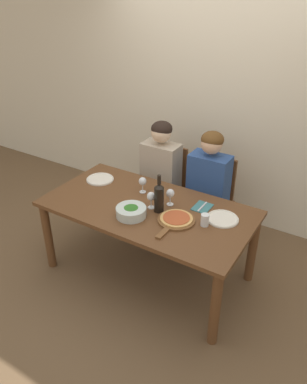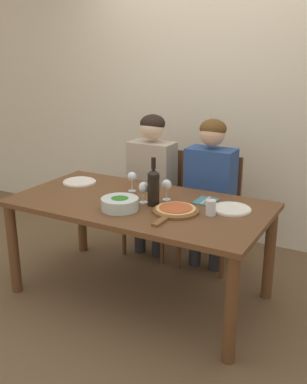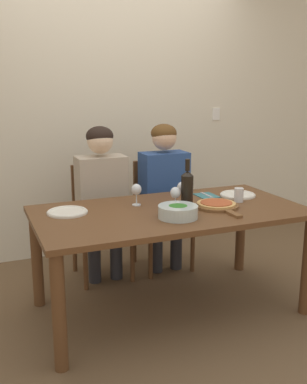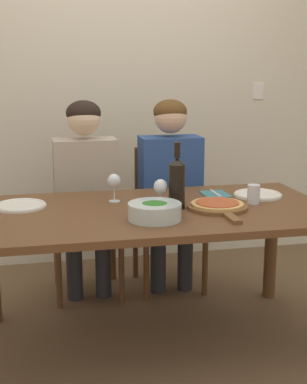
{
  "view_description": "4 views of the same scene",
  "coord_description": "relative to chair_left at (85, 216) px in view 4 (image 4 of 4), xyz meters",
  "views": [
    {
      "loc": [
        1.48,
        -2.29,
        2.4
      ],
      "look_at": [
        -0.02,
        0.14,
        0.79
      ],
      "focal_mm": 35.0,
      "sensor_mm": 36.0,
      "label": 1
    },
    {
      "loc": [
        1.52,
        -2.55,
        1.75
      ],
      "look_at": [
        0.05,
        0.11,
        0.78
      ],
      "focal_mm": 42.0,
      "sensor_mm": 36.0,
      "label": 2
    },
    {
      "loc": [
        -1.2,
        -2.63,
        1.54
      ],
      "look_at": [
        -0.07,
        0.13,
        0.82
      ],
      "focal_mm": 42.0,
      "sensor_mm": 36.0,
      "label": 3
    },
    {
      "loc": [
        -0.54,
        -2.54,
        1.41
      ],
      "look_at": [
        -0.0,
        -0.01,
        0.81
      ],
      "focal_mm": 50.0,
      "sensor_mm": 36.0,
      "label": 4
    }
  ],
  "objects": [
    {
      "name": "dinner_plate_right",
      "position": [
        0.9,
        -0.63,
        0.24
      ],
      "size": [
        0.26,
        0.26,
        0.02
      ],
      "color": "silver",
      "rests_on": "dining_table"
    },
    {
      "name": "water_tumbler",
      "position": [
        0.81,
        -0.78,
        0.28
      ],
      "size": [
        0.07,
        0.07,
        0.1
      ],
      "color": "silver",
      "rests_on": "dining_table"
    },
    {
      "name": "ground_plane",
      "position": [
        0.28,
        -0.78,
        -0.49
      ],
      "size": [
        40.0,
        40.0,
        0.0
      ],
      "primitive_type": "plane",
      "color": "brown"
    },
    {
      "name": "dining_table",
      "position": [
        0.28,
        -0.78,
        0.13
      ],
      "size": [
        1.8,
        0.94,
        0.72
      ],
      "color": "brown",
      "rests_on": "ground"
    },
    {
      "name": "chair_left",
      "position": [
        0.0,
        0.0,
        0.0
      ],
      "size": [
        0.42,
        0.42,
        0.91
      ],
      "color": "brown",
      "rests_on": "ground"
    },
    {
      "name": "chair_right",
      "position": [
        0.53,
        0.0,
        0.0
      ],
      "size": [
        0.42,
        0.42,
        0.91
      ],
      "color": "brown",
      "rests_on": "ground"
    },
    {
      "name": "wine_glass_right",
      "position": [
        0.43,
        -0.65,
        0.33
      ],
      "size": [
        0.07,
        0.07,
        0.15
      ],
      "color": "silver",
      "rests_on": "dining_table"
    },
    {
      "name": "back_wall",
      "position": [
        0.28,
        0.57,
        0.86
      ],
      "size": [
        10.0,
        0.06,
        2.7
      ],
      "color": "beige",
      "rests_on": "ground"
    },
    {
      "name": "fork_on_napkin",
      "position": [
        0.68,
        -0.55,
        0.23
      ],
      "size": [
        0.14,
        0.18,
        0.01
      ],
      "color": "#387075",
      "rests_on": "dining_table"
    },
    {
      "name": "wine_glass_centre",
      "position": [
        0.32,
        -0.78,
        0.33
      ],
      "size": [
        0.07,
        0.07,
        0.15
      ],
      "color": "silver",
      "rests_on": "dining_table"
    },
    {
      "name": "broccoli_bowl",
      "position": [
        0.24,
        -0.98,
        0.27
      ],
      "size": [
        0.25,
        0.25,
        0.09
      ],
      "color": "silver",
      "rests_on": "dining_table"
    },
    {
      "name": "pizza_on_board",
      "position": [
        0.59,
        -0.85,
        0.25
      ],
      "size": [
        0.3,
        0.44,
        0.04
      ],
      "color": "brown",
      "rests_on": "dining_table"
    },
    {
      "name": "wine_bottle",
      "position": [
        0.4,
        -0.79,
        0.37
      ],
      "size": [
        0.08,
        0.08,
        0.33
      ],
      "color": "black",
      "rests_on": "dining_table"
    },
    {
      "name": "person_man",
      "position": [
        0.53,
        -0.11,
        0.25
      ],
      "size": [
        0.47,
        0.51,
        1.23
      ],
      "color": "#28282D",
      "rests_on": "ground"
    },
    {
      "name": "dinner_plate_left",
      "position": [
        -0.38,
        -0.61,
        0.24
      ],
      "size": [
        0.26,
        0.26,
        0.02
      ],
      "color": "silver",
      "rests_on": "dining_table"
    },
    {
      "name": "wine_glass_left",
      "position": [
        0.11,
        -0.6,
        0.33
      ],
      "size": [
        0.07,
        0.07,
        0.15
      ],
      "color": "silver",
      "rests_on": "dining_table"
    },
    {
      "name": "person_woman",
      "position": [
        -0.0,
        -0.11,
        0.25
      ],
      "size": [
        0.47,
        0.51,
        1.23
      ],
      "color": "#28282D",
      "rests_on": "ground"
    }
  ]
}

